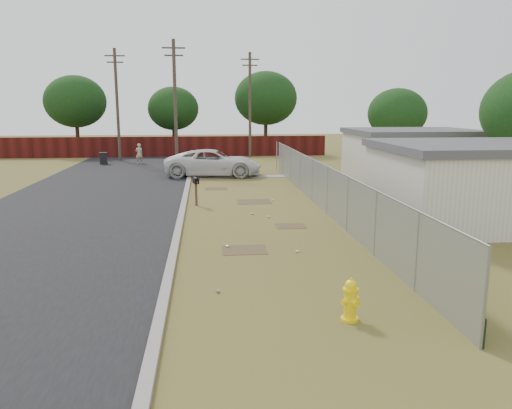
{
  "coord_description": "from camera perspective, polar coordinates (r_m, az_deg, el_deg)",
  "views": [
    {
      "loc": [
        -1.97,
        -20.17,
        4.49
      ],
      "look_at": [
        -0.24,
        -3.19,
        1.1
      ],
      "focal_mm": 35.0,
      "sensor_mm": 36.0,
      "label": 1
    }
  ],
  "objects": [
    {
      "name": "chainlink_fence",
      "position": [
        22.1,
        7.58,
        1.52
      ],
      "size": [
        0.1,
        27.06,
        2.02
      ],
      "color": "gray",
      "rests_on": "ground"
    },
    {
      "name": "pickup_truck",
      "position": [
        32.45,
        -4.88,
        4.77
      ],
      "size": [
        6.42,
        3.37,
        1.72
      ],
      "primitive_type": "imported",
      "rotation": [
        0.0,
        0.0,
        1.49
      ],
      "color": "silver",
      "rests_on": "ground"
    },
    {
      "name": "utility_poles",
      "position": [
        40.87,
        -8.37,
        11.4
      ],
      "size": [
        12.6,
        8.24,
        9.0
      ],
      "color": "#483C30",
      "rests_on": "ground"
    },
    {
      "name": "horizon_trees",
      "position": [
        43.81,
        -2.19,
        11.4
      ],
      "size": [
        33.32,
        31.94,
        7.78
      ],
      "color": "#362918",
      "rests_on": "ground"
    },
    {
      "name": "street",
      "position": [
        28.97,
        -15.27,
        1.95
      ],
      "size": [
        15.1,
        60.0,
        0.12
      ],
      "color": "black",
      "rests_on": "ground"
    },
    {
      "name": "trash_bin",
      "position": [
        40.72,
        -17.04,
        5.08
      ],
      "size": [
        0.69,
        0.68,
        0.92
      ],
      "color": "black",
      "rests_on": "ground"
    },
    {
      "name": "ground",
      "position": [
        20.75,
        -0.23,
        -1.26
      ],
      "size": [
        120.0,
        120.0,
        0.0
      ],
      "primitive_type": "plane",
      "color": "brown",
      "rests_on": "ground"
    },
    {
      "name": "pedestrian",
      "position": [
        40.47,
        -13.22,
        5.68
      ],
      "size": [
        0.68,
        0.57,
        1.58
      ],
      "primitive_type": "imported",
      "rotation": [
        0.0,
        0.0,
        3.54
      ],
      "color": "tan",
      "rests_on": "ground"
    },
    {
      "name": "fire_hydrant",
      "position": [
        10.9,
        10.75,
        -10.76
      ],
      "size": [
        0.5,
        0.5,
        0.95
      ],
      "color": "yellow",
      "rests_on": "ground"
    },
    {
      "name": "houses",
      "position": [
        26.22,
        20.71,
        4.09
      ],
      "size": [
        9.3,
        17.24,
        3.1
      ],
      "color": "silver",
      "rests_on": "ground"
    },
    {
      "name": "privacy_fence",
      "position": [
        45.49,
        -10.96,
        6.5
      ],
      "size": [
        30.0,
        0.12,
        1.8
      ],
      "primitive_type": "cube",
      "color": "#45100E",
      "rests_on": "ground"
    },
    {
      "name": "scattered_litter",
      "position": [
        18.18,
        0.33,
        -2.94
      ],
      "size": [
        3.07,
        11.92,
        0.07
      ],
      "color": "beige",
      "rests_on": "ground"
    },
    {
      "name": "mailbox",
      "position": [
        22.82,
        -6.89,
        2.44
      ],
      "size": [
        0.31,
        0.57,
        1.31
      ],
      "color": "brown",
      "rests_on": "ground"
    }
  ]
}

